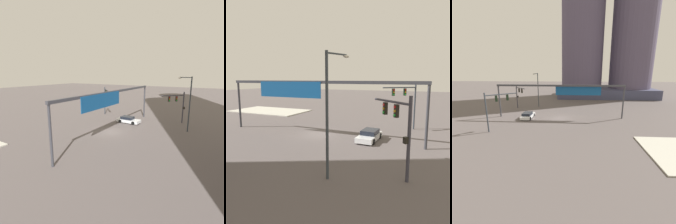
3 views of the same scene
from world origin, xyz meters
TOP-DOWN VIEW (x-y plane):
  - ground_plane at (0.00, 0.00)m, footprint 210.96×210.96m
  - traffic_signal_near_corner at (-10.98, 8.06)m, footprint 3.32×3.69m
  - traffic_signal_opposite_side at (-9.65, -7.09)m, footprint 3.89×3.36m
  - streetlamp_curved_arm at (-6.65, 10.38)m, footprint 0.93×2.33m
  - overhead_sign_gantry at (0.93, 0.87)m, footprint 25.52×0.43m
  - highrise_twin_tower at (14.08, 29.44)m, footprint 33.54×16.38m
  - sedan_car_approaching at (-6.57, 0.01)m, footprint 2.08×4.42m

SIDE VIEW (x-z plane):
  - ground_plane at x=0.00m, z-range 0.00..0.00m
  - sedan_car_approaching at x=-6.57m, z-range -0.03..1.18m
  - traffic_signal_near_corner at x=-10.98m, z-range 0.94..6.82m
  - traffic_signal_opposite_side at x=-9.65m, z-range 1.20..7.47m
  - streetlamp_curved_arm at x=-6.65m, z-range 0.65..9.43m
  - overhead_sign_gantry at x=0.93m, z-range 2.35..9.08m
  - highrise_twin_tower at x=14.08m, z-range -0.48..57.78m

